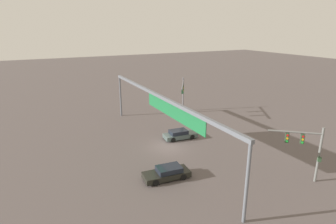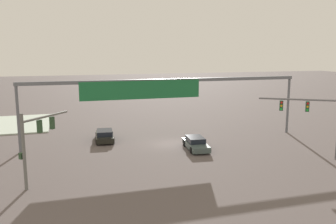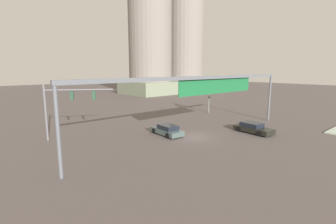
{
  "view_description": "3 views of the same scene",
  "coord_description": "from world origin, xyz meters",
  "px_view_note": "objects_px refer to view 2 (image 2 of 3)",
  "views": [
    {
      "loc": [
        28.19,
        -14.45,
        14.19
      ],
      "look_at": [
        -2.27,
        1.06,
        3.74
      ],
      "focal_mm": 29.82,
      "sensor_mm": 36.0,
      "label": 1
    },
    {
      "loc": [
        10.69,
        34.33,
        9.64
      ],
      "look_at": [
        0.41,
        0.05,
        3.46
      ],
      "focal_mm": 37.67,
      "sensor_mm": 36.0,
      "label": 2
    },
    {
      "loc": [
        -20.24,
        -18.37,
        7.5
      ],
      "look_at": [
        -1.48,
        2.65,
        2.64
      ],
      "focal_mm": 26.7,
      "sensor_mm": 36.0,
      "label": 3
    }
  ],
  "objects_px": {
    "traffic_signal_near_corner": "(315,113)",
    "traffic_signal_opposite_side": "(35,136)",
    "sedan_car_waiting_far": "(196,144)",
    "sedan_car_approaching": "(105,135)"
  },
  "relations": [
    {
      "from": "traffic_signal_near_corner",
      "to": "traffic_signal_opposite_side",
      "type": "bearing_deg",
      "value": 31.04
    },
    {
      "from": "traffic_signal_opposite_side",
      "to": "sedan_car_waiting_far",
      "type": "bearing_deg",
      "value": -30.46
    },
    {
      "from": "traffic_signal_near_corner",
      "to": "sedan_car_waiting_far",
      "type": "bearing_deg",
      "value": -0.1
    },
    {
      "from": "traffic_signal_near_corner",
      "to": "sedan_car_waiting_far",
      "type": "xyz_separation_m",
      "value": [
        9.21,
        -5.72,
        -3.56
      ]
    },
    {
      "from": "traffic_signal_near_corner",
      "to": "sedan_car_approaching",
      "type": "xyz_separation_m",
      "value": [
        17.51,
        -11.78,
        -3.56
      ]
    },
    {
      "from": "traffic_signal_opposite_side",
      "to": "sedan_car_approaching",
      "type": "xyz_separation_m",
      "value": [
        -6.22,
        -11.49,
        -3.02
      ]
    },
    {
      "from": "sedan_car_approaching",
      "to": "sedan_car_waiting_far",
      "type": "height_order",
      "value": "same"
    },
    {
      "from": "traffic_signal_opposite_side",
      "to": "traffic_signal_near_corner",
      "type": "bearing_deg",
      "value": -51.64
    },
    {
      "from": "traffic_signal_near_corner",
      "to": "sedan_car_waiting_far",
      "type": "relative_size",
      "value": 1.34
    },
    {
      "from": "sedan_car_approaching",
      "to": "traffic_signal_near_corner",
      "type": "bearing_deg",
      "value": -118.85
    }
  ]
}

